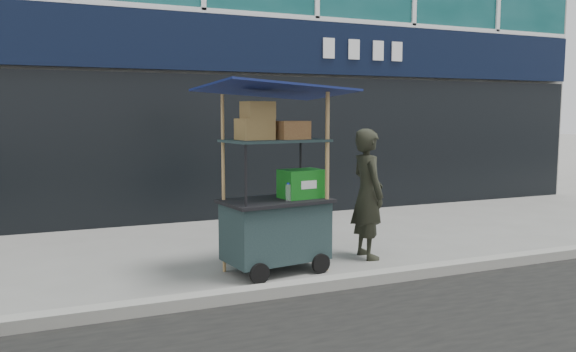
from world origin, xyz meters
name	(u,v)px	position (x,y,z in m)	size (l,w,h in m)	color
ground	(303,286)	(0.00, 0.00, 0.00)	(80.00, 80.00, 0.00)	slate
curb	(311,286)	(0.00, -0.20, 0.06)	(80.00, 0.18, 0.12)	gray
vendor_cart	(277,206)	(-0.03, 0.63, 0.74)	(1.70, 1.31, 2.10)	#1A292C
vendor_man	(368,194)	(1.21, 0.77, 0.79)	(0.58, 0.38, 1.58)	black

